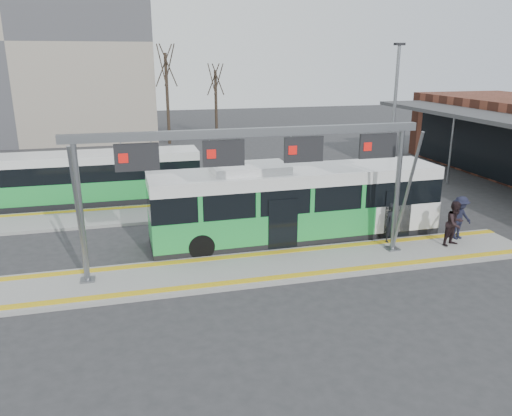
{
  "coord_description": "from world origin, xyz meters",
  "views": [
    {
      "loc": [
        -4.75,
        -16.88,
        7.78
      ],
      "look_at": [
        0.38,
        3.0,
        1.53
      ],
      "focal_mm": 35.0,
      "sensor_mm": 36.0,
      "label": 1
    }
  ],
  "objects_px": {
    "passenger_c": "(460,218)",
    "gantry": "(255,157)",
    "hero_bus": "(296,204)",
    "passenger_b": "(455,224)",
    "passenger_a": "(392,223)"
  },
  "relations": [
    {
      "from": "passenger_c",
      "to": "gantry",
      "type": "bearing_deg",
      "value": 172.41
    },
    {
      "from": "gantry",
      "to": "passenger_c",
      "type": "xyz_separation_m",
      "value": [
        9.25,
        0.49,
        -3.2
      ]
    },
    {
      "from": "hero_bus",
      "to": "passenger_c",
      "type": "height_order",
      "value": "hero_bus"
    },
    {
      "from": "passenger_b",
      "to": "hero_bus",
      "type": "bearing_deg",
      "value": 138.04
    },
    {
      "from": "passenger_b",
      "to": "passenger_c",
      "type": "xyz_separation_m",
      "value": [
        0.69,
        0.63,
        0.0
      ]
    },
    {
      "from": "passenger_c",
      "to": "passenger_b",
      "type": "bearing_deg",
      "value": -148.06
    },
    {
      "from": "gantry",
      "to": "hero_bus",
      "type": "height_order",
      "value": "gantry"
    },
    {
      "from": "hero_bus",
      "to": "passenger_a",
      "type": "height_order",
      "value": "hero_bus"
    },
    {
      "from": "hero_bus",
      "to": "passenger_a",
      "type": "distance_m",
      "value": 4.15
    },
    {
      "from": "hero_bus",
      "to": "passenger_c",
      "type": "bearing_deg",
      "value": -18.51
    },
    {
      "from": "passenger_a",
      "to": "passenger_b",
      "type": "height_order",
      "value": "passenger_b"
    },
    {
      "from": "gantry",
      "to": "passenger_b",
      "type": "bearing_deg",
      "value": -0.92
    },
    {
      "from": "gantry",
      "to": "passenger_c",
      "type": "distance_m",
      "value": 9.8
    },
    {
      "from": "gantry",
      "to": "hero_bus",
      "type": "bearing_deg",
      "value": 46.67
    },
    {
      "from": "gantry",
      "to": "hero_bus",
      "type": "relative_size",
      "value": 1.02
    }
  ]
}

